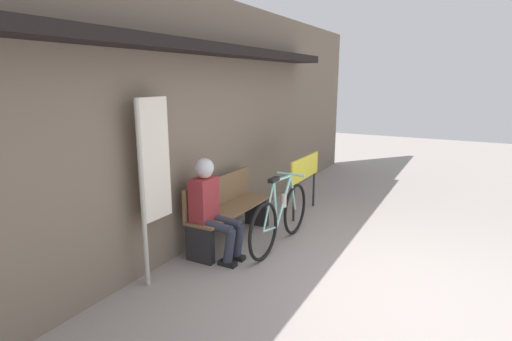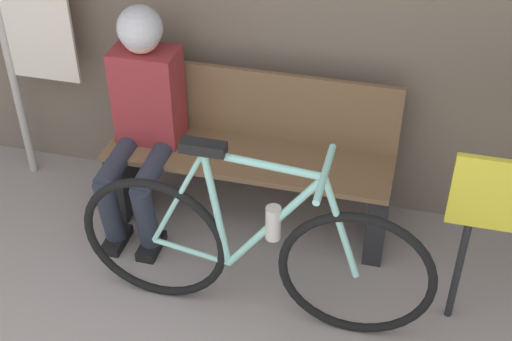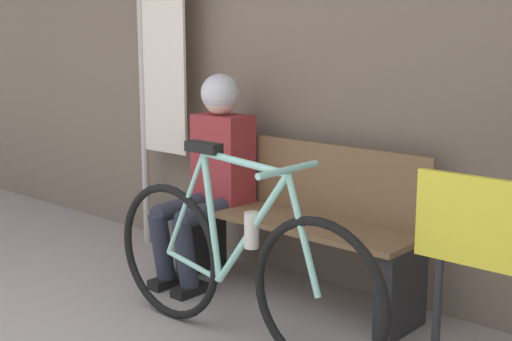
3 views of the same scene
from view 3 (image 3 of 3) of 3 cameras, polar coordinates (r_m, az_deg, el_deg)
The scene contains 5 objects.
storefront_wall at distance 4.38m, azimuth 2.16°, elevation 13.40°, with size 12.00×0.56×3.20m.
park_bench_near at distance 4.03m, azimuth 3.19°, elevation -4.50°, with size 1.53×0.42×0.87m.
bicycle at distance 3.42m, azimuth -1.56°, elevation -7.61°, with size 1.69×0.40×0.97m.
person_seated at distance 4.24m, azimuth -3.55°, elevation 0.61°, with size 0.34×0.61×1.24m.
banner_pole at distance 4.86m, azimuth -7.91°, elevation 7.81°, with size 0.45×0.05×1.97m.
Camera 3 is at (2.78, -0.80, 1.50)m, focal length 50.00 mm.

